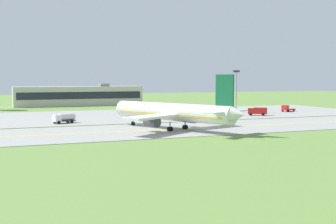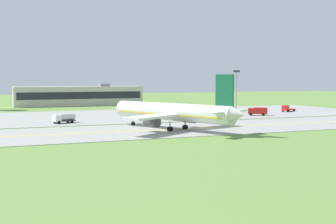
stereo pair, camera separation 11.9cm
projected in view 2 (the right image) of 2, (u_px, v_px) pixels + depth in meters
ground_plane at (199, 128)px, 106.44m from camera, size 500.00×500.00×0.00m
taxiway_strip at (199, 128)px, 106.44m from camera, size 240.00×28.00×0.10m
apron_pad at (171, 114)px, 149.01m from camera, size 140.00×52.00×0.10m
taxiway_centreline at (199, 128)px, 106.43m from camera, size 220.00×0.60×0.01m
airplane_lead at (173, 112)px, 102.68m from camera, size 30.85×37.28×12.70m
service_truck_baggage at (287, 109)px, 158.35m from camera, size 6.69×4.40×2.59m
service_truck_fuel at (258, 111)px, 142.26m from camera, size 6.19×4.87×2.60m
service_truck_catering at (64, 118)px, 117.62m from camera, size 6.33×4.16×2.65m
service_truck_pushback at (143, 113)px, 132.39m from camera, size 5.91×5.44×2.60m
terminal_building at (80, 96)px, 194.80m from camera, size 55.09×8.96×9.60m
apron_light_mast at (236, 86)px, 154.54m from camera, size 2.40×0.50×14.70m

